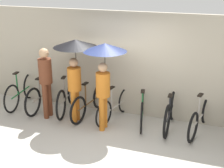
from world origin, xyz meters
The scene contains 13 objects.
ground_plane centered at (0.00, 0.00, 0.00)m, with size 30.00×30.00×0.00m, color #B7B2A8.
back_wall centered at (0.00, 1.75, 1.29)m, with size 13.38×0.12×2.59m.
parked_bicycle_0 centered at (-2.69, 1.27, 0.39)m, with size 0.44×1.75×1.00m.
parked_bicycle_1 centered at (-2.02, 1.30, 0.39)m, with size 0.44×1.83×1.10m.
parked_bicycle_2 centered at (-1.35, 1.33, 0.40)m, with size 0.54×1.78×1.05m.
parked_bicycle_3 centered at (-0.67, 1.27, 0.37)m, with size 0.44×1.76×1.04m.
parked_bicycle_4 centered at (0.00, 1.29, 0.35)m, with size 0.53×1.64×0.98m.
parked_bicycle_5 centered at (0.67, 1.34, 0.38)m, with size 0.54×1.74×1.07m.
parked_bicycle_6 centered at (1.35, 1.29, 0.39)m, with size 0.44×1.73×1.04m.
parked_bicycle_7 centered at (2.02, 1.32, 0.36)m, with size 0.52×1.73×1.06m.
pedestrian_leading centered at (-1.63, 0.84, 1.04)m, with size 0.32×0.32×1.76m.
pedestrian_center centered at (-0.86, 0.93, 1.58)m, with size 1.03×1.03×2.00m.
pedestrian_trailing centered at (-0.10, 0.80, 1.56)m, with size 0.97×0.97×1.99m.
Camera 1 is at (2.27, -5.34, 3.46)m, focal length 50.00 mm.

